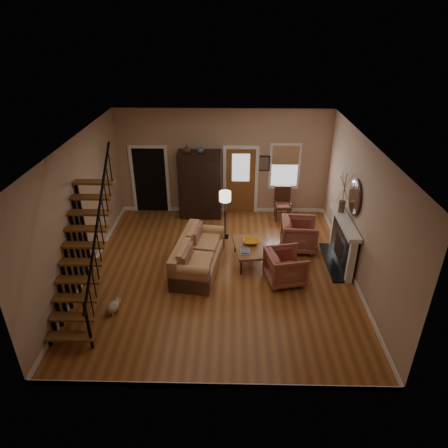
{
  "coord_description": "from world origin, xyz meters",
  "views": [
    {
      "loc": [
        0.3,
        -8.24,
        5.72
      ],
      "look_at": [
        0.1,
        0.4,
        1.15
      ],
      "focal_mm": 32.0,
      "sensor_mm": 36.0,
      "label": 1
    }
  ],
  "objects_px": {
    "armoire": "(200,185)",
    "coffee_table": "(249,254)",
    "side_chair": "(283,204)",
    "floor_lamp": "(225,215)",
    "armchair_right": "(299,235)",
    "sofa": "(199,255)",
    "armchair_left": "(286,267)"
  },
  "relations": [
    {
      "from": "armoire",
      "to": "coffee_table",
      "type": "bearing_deg",
      "value": -61.46
    },
    {
      "from": "armoire",
      "to": "sofa",
      "type": "xyz_separation_m",
      "value": [
        0.17,
        -3.0,
        -0.64
      ]
    },
    {
      "from": "armoire",
      "to": "coffee_table",
      "type": "distance_m",
      "value": 3.13
    },
    {
      "from": "side_chair",
      "to": "armoire",
      "type": "bearing_deg",
      "value": 175.52
    },
    {
      "from": "coffee_table",
      "to": "armoire",
      "type": "bearing_deg",
      "value": 118.54
    },
    {
      "from": "armchair_left",
      "to": "sofa",
      "type": "bearing_deg",
      "value": 65.1
    },
    {
      "from": "armchair_right",
      "to": "side_chair",
      "type": "height_order",
      "value": "side_chair"
    },
    {
      "from": "armoire",
      "to": "armchair_left",
      "type": "relative_size",
      "value": 2.36
    },
    {
      "from": "armchair_right",
      "to": "floor_lamp",
      "type": "distance_m",
      "value": 2.11
    },
    {
      "from": "armoire",
      "to": "armchair_right",
      "type": "height_order",
      "value": "armoire"
    },
    {
      "from": "armoire",
      "to": "side_chair",
      "type": "height_order",
      "value": "armoire"
    },
    {
      "from": "floor_lamp",
      "to": "side_chair",
      "type": "xyz_separation_m",
      "value": [
        1.75,
        1.18,
        -0.2
      ]
    },
    {
      "from": "sofa",
      "to": "floor_lamp",
      "type": "distance_m",
      "value": 1.76
    },
    {
      "from": "sofa",
      "to": "side_chair",
      "type": "distance_m",
      "value": 3.67
    },
    {
      "from": "sofa",
      "to": "floor_lamp",
      "type": "bearing_deg",
      "value": 76.99
    },
    {
      "from": "sofa",
      "to": "armchair_right",
      "type": "height_order",
      "value": "armchair_right"
    },
    {
      "from": "sofa",
      "to": "floor_lamp",
      "type": "height_order",
      "value": "floor_lamp"
    },
    {
      "from": "armchair_right",
      "to": "armoire",
      "type": "bearing_deg",
      "value": 59.4
    },
    {
      "from": "armoire",
      "to": "armchair_right",
      "type": "distance_m",
      "value": 3.48
    },
    {
      "from": "armoire",
      "to": "armchair_left",
      "type": "distance_m",
      "value": 4.2
    },
    {
      "from": "armchair_left",
      "to": "armchair_right",
      "type": "distance_m",
      "value": 1.61
    },
    {
      "from": "armchair_left",
      "to": "armchair_right",
      "type": "bearing_deg",
      "value": -31.42
    },
    {
      "from": "sofa",
      "to": "armchair_right",
      "type": "xyz_separation_m",
      "value": [
        2.64,
        1.04,
        0.02
      ]
    },
    {
      "from": "sofa",
      "to": "armchair_right",
      "type": "bearing_deg",
      "value": 29.63
    },
    {
      "from": "armchair_right",
      "to": "armchair_left",
      "type": "bearing_deg",
      "value": 165.04
    },
    {
      "from": "armoire",
      "to": "side_chair",
      "type": "distance_m",
      "value": 2.61
    },
    {
      "from": "armoire",
      "to": "armchair_right",
      "type": "xyz_separation_m",
      "value": [
        2.81,
        -1.96,
        -0.62
      ]
    },
    {
      "from": "armchair_right",
      "to": "side_chair",
      "type": "distance_m",
      "value": 1.78
    },
    {
      "from": "floor_lamp",
      "to": "armoire",
      "type": "bearing_deg",
      "value": 120.06
    },
    {
      "from": "armchair_right",
      "to": "coffee_table",
      "type": "bearing_deg",
      "value": 121.44
    },
    {
      "from": "armoire",
      "to": "coffee_table",
      "type": "relative_size",
      "value": 1.69
    },
    {
      "from": "armchair_left",
      "to": "floor_lamp",
      "type": "distance_m",
      "value": 2.59
    }
  ]
}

